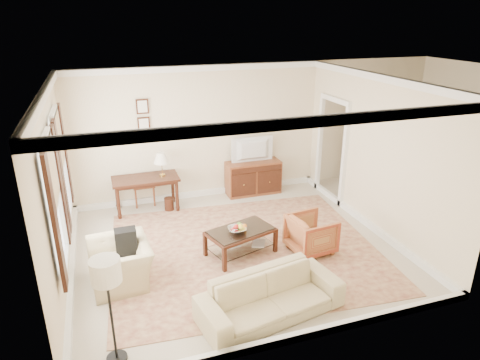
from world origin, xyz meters
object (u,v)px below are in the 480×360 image
writing_desk (146,183)px  tv (254,142)px  club_armchair (120,257)px  sofa (271,290)px  coffee_table (241,235)px  sideboard (253,177)px  striped_armchair (311,232)px

writing_desk → tv: (2.43, 0.15, 0.60)m
writing_desk → club_armchair: size_ratio=1.33×
club_armchair → tv: bearing=125.6°
club_armchair → sofa: (1.87, -1.44, -0.05)m
sofa → tv: bearing=62.7°
tv → coffee_table: tv is taller
coffee_table → writing_desk: bearing=119.2°
coffee_table → club_armchair: size_ratio=1.25×
writing_desk → sideboard: bearing=4.0°
tv → coffee_table: bearing=65.1°
tv → striped_armchair: tv is taller
writing_desk → tv: 2.50m
coffee_table → sofa: size_ratio=0.63×
sideboard → sofa: size_ratio=0.62×
writing_desk → club_armchair: bearing=-105.7°
striped_armchair → club_armchair: bearing=81.6°
striped_armchair → coffee_table: bearing=69.7°
writing_desk → striped_armchair: size_ratio=1.84×
sideboard → club_armchair: (-3.13, -2.67, 0.06)m
writing_desk → coffee_table: 2.66m
club_armchair → sofa: 2.36m
coffee_table → tv: bearing=65.1°
striped_armchair → sofa: size_ratio=0.37×
writing_desk → sideboard: size_ratio=1.09×
writing_desk → coffee_table: (1.29, -2.31, -0.26)m
writing_desk → sofa: 4.11m
tv → striped_armchair: (0.05, -2.74, -0.86)m
coffee_table → sofa: (-0.12, -1.63, 0.03)m
tv → sideboard: bearing=-90.0°
tv → coffee_table: (-1.14, -2.45, -0.86)m
sideboard → striped_armchair: sideboard is taller
club_armchair → sofa: club_armchair is taller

